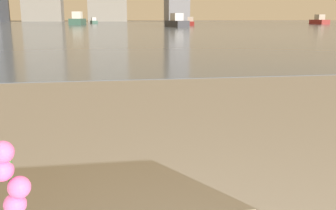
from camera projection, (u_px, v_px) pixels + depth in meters
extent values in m
cylinder|color=#38662D|center=(14.00, 203.00, 0.85)|extent=(0.01, 0.01, 0.25)
sphere|color=pink|center=(2.00, 152.00, 0.82)|extent=(0.05, 0.05, 0.05)
sphere|color=pink|center=(2.00, 170.00, 0.83)|extent=(0.05, 0.05, 0.05)
sphere|color=pink|center=(19.00, 187.00, 0.84)|extent=(0.05, 0.05, 0.05)
sphere|color=pink|center=(15.00, 204.00, 0.85)|extent=(0.05, 0.05, 0.05)
cube|color=slate|center=(111.00, 25.00, 60.04)|extent=(180.00, 110.00, 0.01)
cube|color=#2D2D33|center=(177.00, 24.00, 46.40)|extent=(2.42, 4.70, 0.78)
cube|color=silver|center=(177.00, 17.00, 46.21)|extent=(1.44, 1.87, 0.90)
cube|color=#335647|center=(78.00, 22.00, 61.17)|extent=(2.43, 5.74, 0.98)
cube|color=silver|center=(77.00, 15.00, 60.93)|extent=(1.59, 2.22, 1.12)
cube|color=maroon|center=(319.00, 22.00, 66.02)|extent=(1.67, 4.51, 0.78)
cube|color=#B2A893|center=(320.00, 17.00, 65.83)|extent=(1.17, 1.71, 0.89)
cube|color=maroon|center=(190.00, 23.00, 56.41)|extent=(1.88, 3.51, 0.58)
cube|color=#B2A893|center=(190.00, 19.00, 56.26)|extent=(1.10, 1.41, 0.67)
cube|color=#335647|center=(94.00, 22.00, 73.61)|extent=(1.64, 3.32, 0.56)
cube|color=silver|center=(94.00, 19.00, 73.47)|extent=(0.99, 1.31, 0.64)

